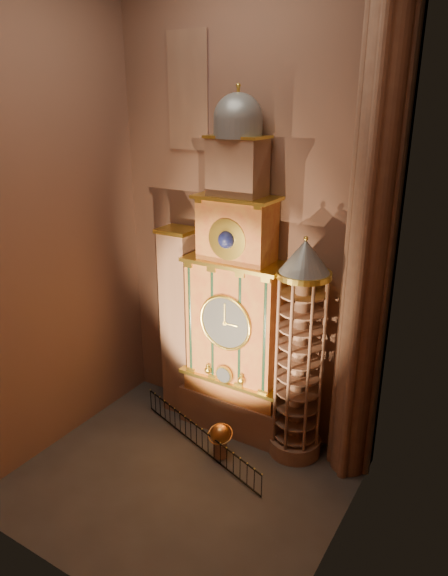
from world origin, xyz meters
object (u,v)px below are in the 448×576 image
Objects in this scene: iron_railing at (199,438)px; portrait_tower at (180,322)px; astronomical_clock at (236,309)px; stair_turret at (299,354)px; celestial_globe at (220,438)px.

portrait_tower is at bearing 138.05° from iron_railing.
astronomical_clock reaches higher than stair_turret.
stair_turret is 5.56m from celestial_globe.
iron_railing is at bearing -41.95° from portrait_tower.
stair_turret is (6.90, -0.28, 0.12)m from portrait_tower.
iron_railing is (-1.16, -0.07, -0.41)m from celestial_globe.
stair_turret is at bearing -4.30° from astronomical_clock.
portrait_tower is 5.82× the size of celestial_globe.
portrait_tower is (-3.40, 0.02, -1.53)m from astronomical_clock.
portrait_tower is 6.91m from stair_turret.
stair_turret is 6.55m from iron_railing.
iron_railing is (2.87, -2.58, -4.51)m from portrait_tower.
portrait_tower is at bearing 179.71° from astronomical_clock.
portrait_tower reaches higher than celestial_globe.
stair_turret is at bearing 37.87° from celestial_globe.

